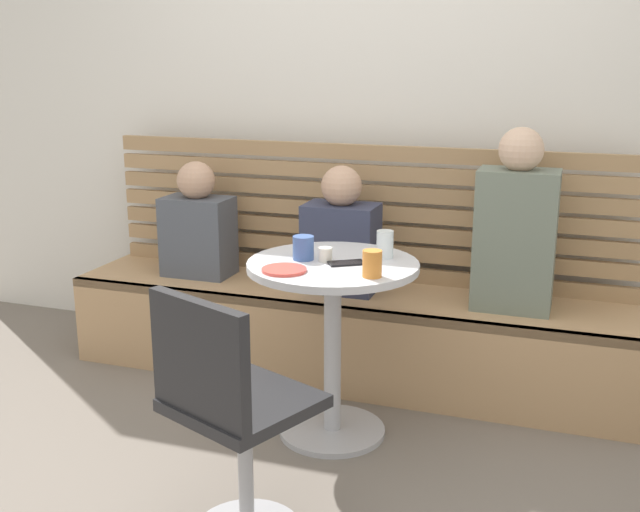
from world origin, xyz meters
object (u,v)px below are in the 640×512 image
(cup_tumbler_orange, at_px, (372,264))
(cup_mug_blue, at_px, (303,248))
(cup_water_clear, at_px, (385,244))
(cup_espresso_small, at_px, (325,254))
(booth_bench, at_px, (344,333))
(phone_on_table, at_px, (346,263))
(plate_small, at_px, (285,270))
(cafe_table, at_px, (333,315))
(person_child_left, at_px, (341,237))
(person_child_middle, at_px, (198,226))
(person_adult, at_px, (516,229))
(white_chair, at_px, (229,411))

(cup_tumbler_orange, relative_size, cup_mug_blue, 1.05)
(cup_water_clear, distance_m, cup_espresso_small, 0.25)
(booth_bench, xyz_separation_m, cup_tumbler_orange, (0.33, -0.72, 0.57))
(cup_mug_blue, xyz_separation_m, cup_water_clear, (0.30, 0.14, 0.01))
(cup_espresso_small, height_order, phone_on_table, cup_espresso_small)
(cup_mug_blue, relative_size, plate_small, 0.56)
(cafe_table, bearing_deg, cup_mug_blue, -179.22)
(cup_espresso_small, height_order, plate_small, cup_espresso_small)
(cup_mug_blue, bearing_deg, booth_bench, 90.82)
(cafe_table, relative_size, plate_small, 4.35)
(person_child_left, xyz_separation_m, cup_mug_blue, (0.03, -0.57, 0.09))
(person_child_left, distance_m, cup_tumbler_orange, 0.81)
(cup_espresso_small, distance_m, plate_small, 0.21)
(booth_bench, height_order, person_child_middle, person_child_middle)
(person_child_middle, distance_m, plate_small, 1.11)
(person_child_middle, bearing_deg, plate_small, -44.95)
(person_child_middle, xyz_separation_m, plate_small, (0.78, -0.78, 0.05))
(cup_mug_blue, distance_m, plate_small, 0.19)
(booth_bench, distance_m, cup_tumbler_orange, 0.98)
(booth_bench, relative_size, cup_espresso_small, 48.21)
(cup_espresso_small, relative_size, plate_small, 0.33)
(booth_bench, relative_size, plate_small, 15.88)
(person_child_middle, bearing_deg, cup_tumbler_orange, -33.75)
(person_adult, xyz_separation_m, cup_mug_blue, (-0.77, -0.57, -0.01))
(person_adult, relative_size, plate_small, 4.69)
(booth_bench, relative_size, phone_on_table, 19.29)
(person_child_middle, bearing_deg, person_adult, -0.96)
(booth_bench, relative_size, white_chair, 3.18)
(person_child_middle, relative_size, cup_water_clear, 5.27)
(booth_bench, xyz_separation_m, white_chair, (0.06, -1.38, 0.24))
(white_chair, bearing_deg, booth_bench, 92.51)
(person_child_left, bearing_deg, cup_espresso_small, -78.53)
(cafe_table, height_order, phone_on_table, phone_on_table)
(white_chair, distance_m, plate_small, 0.68)
(booth_bench, distance_m, cup_espresso_small, 0.80)
(cafe_table, bearing_deg, cup_tumbler_orange, -36.73)
(cup_tumbler_orange, bearing_deg, cup_water_clear, 95.09)
(cafe_table, relative_size, white_chair, 0.87)
(person_adult, xyz_separation_m, phone_on_table, (-0.59, -0.58, -0.06))
(cafe_table, distance_m, person_child_left, 0.62)
(cafe_table, bearing_deg, person_adult, 41.36)
(person_adult, relative_size, person_child_left, 1.34)
(white_chair, height_order, person_adult, person_adult)
(plate_small, bearing_deg, white_chair, -84.60)
(cup_mug_blue, bearing_deg, person_child_left, 92.52)
(cup_mug_blue, bearing_deg, person_child_middle, 142.95)
(person_child_left, xyz_separation_m, cup_espresso_small, (0.12, -0.57, 0.07))
(plate_small, relative_size, phone_on_table, 1.21)
(cup_water_clear, bearing_deg, booth_bench, 124.90)
(phone_on_table, bearing_deg, cup_espresso_small, 48.44)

